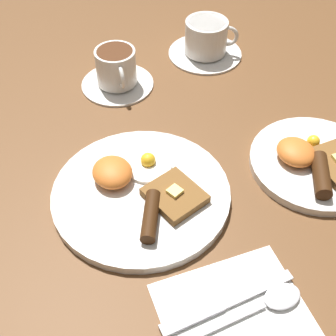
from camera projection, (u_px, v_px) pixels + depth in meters
ground_plane at (141, 197)px, 0.75m from camera, size 3.00×3.00×0.00m
breakfast_plate_near at (141, 192)px, 0.74m from camera, size 0.28×0.28×0.05m
breakfast_plate_far at (315, 161)px, 0.79m from camera, size 0.22×0.22×0.05m
teacup_near at (117, 71)px, 0.93m from camera, size 0.15×0.15×0.08m
teacup_far at (206, 41)px, 1.01m from camera, size 0.16×0.16×0.08m
napkin at (233, 311)px, 0.61m from camera, size 0.17×0.21×0.01m
knife at (221, 305)px, 0.62m from camera, size 0.02×0.20×0.01m
spoon at (270, 302)px, 0.62m from camera, size 0.04×0.19×0.01m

